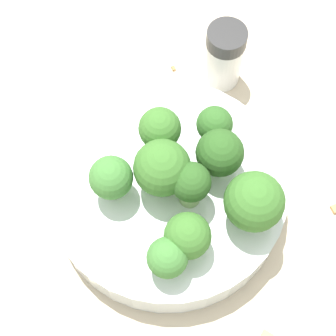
# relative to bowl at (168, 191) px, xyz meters

# --- Properties ---
(ground_plane) EXTENTS (3.00, 3.00, 0.00)m
(ground_plane) POSITION_rel_bowl_xyz_m (0.00, 0.00, -0.02)
(ground_plane) COLOR beige
(bowl) EXTENTS (0.22, 0.22, 0.05)m
(bowl) POSITION_rel_bowl_xyz_m (0.00, 0.00, 0.00)
(bowl) COLOR silver
(bowl) RESTS_ON ground_plane
(broccoli_floret_0) EXTENTS (0.05, 0.05, 0.06)m
(broccoli_floret_0) POSITION_rel_bowl_xyz_m (0.00, -0.01, 0.06)
(broccoli_floret_0) COLOR #7A9E5B
(broccoli_floret_0) RESTS_ON bowl
(broccoli_floret_1) EXTENTS (0.04, 0.04, 0.05)m
(broccoli_floret_1) POSITION_rel_bowl_xyz_m (0.01, 0.05, 0.05)
(broccoli_floret_1) COLOR #8EB770
(broccoli_floret_1) RESTS_ON bowl
(broccoli_floret_2) EXTENTS (0.03, 0.03, 0.04)m
(broccoli_floret_2) POSITION_rel_bowl_xyz_m (0.07, -0.04, 0.05)
(broccoli_floret_2) COLOR #7A9E5B
(broccoli_floret_2) RESTS_ON bowl
(broccoli_floret_3) EXTENTS (0.04, 0.04, 0.06)m
(broccoli_floret_3) POSITION_rel_bowl_xyz_m (-0.03, 0.01, 0.06)
(broccoli_floret_3) COLOR #7A9E5B
(broccoli_floret_3) RESTS_ON bowl
(broccoli_floret_4) EXTENTS (0.04, 0.04, 0.06)m
(broccoli_floret_4) POSITION_rel_bowl_xyz_m (0.02, 0.01, 0.06)
(broccoli_floret_4) COLOR #7A9E5B
(broccoli_floret_4) RESTS_ON bowl
(broccoli_floret_5) EXTENTS (0.04, 0.04, 0.05)m
(broccoli_floret_5) POSITION_rel_bowl_xyz_m (-0.02, -0.05, 0.05)
(broccoli_floret_5) COLOR #84AD66
(broccoli_floret_5) RESTS_ON bowl
(broccoli_floret_6) EXTENTS (0.03, 0.03, 0.05)m
(broccoli_floret_6) POSITION_rel_bowl_xyz_m (-0.02, 0.06, 0.05)
(broccoli_floret_6) COLOR #8EB770
(broccoli_floret_6) RESTS_ON bowl
(broccoli_floret_7) EXTENTS (0.05, 0.05, 0.06)m
(broccoli_floret_7) POSITION_rel_bowl_xyz_m (0.06, 0.05, 0.06)
(broccoli_floret_7) COLOR #7A9E5B
(broccoli_floret_7) RESTS_ON bowl
(broccoli_floret_8) EXTENTS (0.04, 0.04, 0.05)m
(broccoli_floret_8) POSITION_rel_bowl_xyz_m (0.06, -0.02, 0.05)
(broccoli_floret_8) COLOR #7A9E5B
(broccoli_floret_8) RESTS_ON bowl
(pepper_shaker) EXTENTS (0.04, 0.04, 0.08)m
(pepper_shaker) POSITION_rel_bowl_xyz_m (-0.10, 0.12, 0.02)
(pepper_shaker) COLOR silver
(pepper_shaker) RESTS_ON ground_plane
(almond_crumb_0) EXTENTS (0.01, 0.01, 0.01)m
(almond_crumb_0) POSITION_rel_bowl_xyz_m (0.09, 0.14, -0.02)
(almond_crumb_0) COLOR #AD7F4C
(almond_crumb_0) RESTS_ON ground_plane
(almond_crumb_1) EXTENTS (0.01, 0.00, 0.01)m
(almond_crumb_1) POSITION_rel_bowl_xyz_m (-0.13, 0.08, -0.02)
(almond_crumb_1) COLOR olive
(almond_crumb_1) RESTS_ON ground_plane
(almond_crumb_2) EXTENTS (0.01, 0.01, 0.01)m
(almond_crumb_2) POSITION_rel_bowl_xyz_m (0.16, 0.01, -0.02)
(almond_crumb_2) COLOR tan
(almond_crumb_2) RESTS_ON ground_plane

